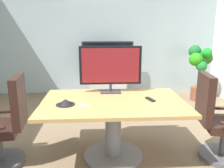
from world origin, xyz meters
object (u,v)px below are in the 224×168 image
(office_chair_left, at_px, (6,129))
(remote_control, at_px, (150,99))
(conference_phone, at_px, (65,102))
(wall_display_unit, at_px, (108,78))
(office_chair_right, at_px, (217,124))
(tv_monitor, at_px, (111,67))
(potted_plant, at_px, (200,65))
(conference_table, at_px, (113,117))

(office_chair_left, distance_m, remote_control, 1.77)
(conference_phone, bearing_deg, wall_display_unit, 78.06)
(office_chair_right, distance_m, tv_monitor, 1.54)
(potted_plant, height_order, conference_phone, potted_plant)
(office_chair_right, bearing_deg, conference_table, 92.87)
(conference_table, bearing_deg, potted_plant, 47.66)
(office_chair_right, relative_size, wall_display_unit, 0.83)
(conference_table, height_order, office_chair_left, office_chair_left)
(potted_plant, bearing_deg, tv_monitor, -137.72)
(office_chair_left, relative_size, office_chair_right, 1.00)
(tv_monitor, bearing_deg, remote_control, -39.28)
(conference_table, bearing_deg, office_chair_left, -176.21)
(office_chair_right, height_order, remote_control, office_chair_right)
(office_chair_left, relative_size, potted_plant, 0.88)
(office_chair_right, height_order, conference_phone, office_chair_right)
(office_chair_right, distance_m, remote_control, 0.89)
(office_chair_left, height_order, tv_monitor, tv_monitor)
(conference_table, xyz_separation_m, office_chair_left, (-1.29, -0.09, -0.09))
(office_chair_left, xyz_separation_m, conference_phone, (0.72, -0.04, 0.33))
(conference_table, xyz_separation_m, remote_control, (0.46, 0.00, 0.22))
(conference_phone, bearing_deg, office_chair_right, 0.33)
(tv_monitor, distance_m, remote_control, 0.70)
(conference_phone, bearing_deg, remote_control, 6.89)
(conference_phone, bearing_deg, tv_monitor, 42.60)
(office_chair_left, bearing_deg, tv_monitor, 103.97)
(office_chair_right, xyz_separation_m, wall_display_unit, (-1.24, 2.87, -0.01))
(conference_phone, height_order, remote_control, conference_phone)
(office_chair_left, bearing_deg, conference_phone, 80.72)
(tv_monitor, height_order, potted_plant, tv_monitor)
(office_chair_right, xyz_separation_m, conference_phone, (-1.85, -0.01, 0.33))
(conference_table, distance_m, potted_plant, 3.15)
(conference_table, xyz_separation_m, potted_plant, (2.11, 2.32, 0.25))
(office_chair_right, bearing_deg, office_chair_left, 97.23)
(tv_monitor, bearing_deg, office_chair_right, -21.03)
(remote_control, bearing_deg, conference_phone, 168.27)
(tv_monitor, xyz_separation_m, conference_phone, (-0.55, -0.51, -0.33))
(conference_table, bearing_deg, wall_display_unit, 89.07)
(tv_monitor, height_order, conference_phone, tv_monitor)
(office_chair_left, distance_m, conference_phone, 0.79)
(tv_monitor, height_order, wall_display_unit, tv_monitor)
(conference_phone, bearing_deg, potted_plant, 42.35)
(conference_table, relative_size, wall_display_unit, 1.33)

